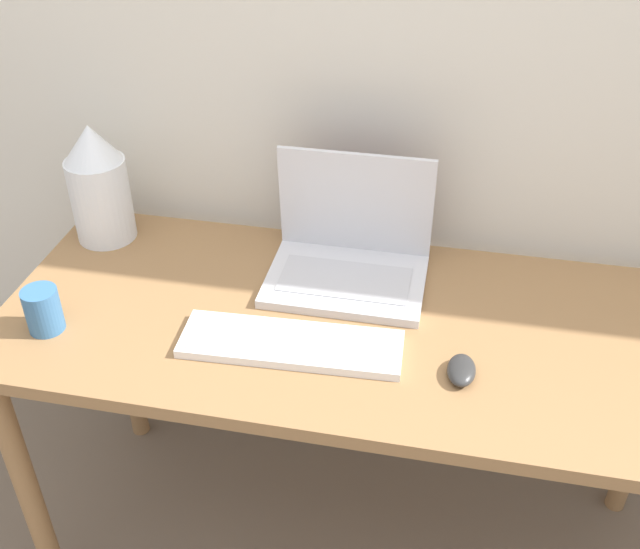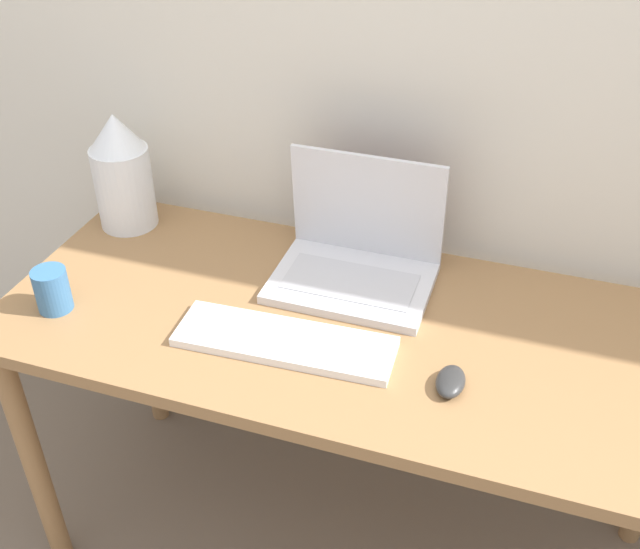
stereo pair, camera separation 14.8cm
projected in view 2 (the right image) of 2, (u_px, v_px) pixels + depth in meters
name	position (u px, v px, depth m)	size (l,w,h in m)	color
wall_back	(417.00, 13.00, 1.51)	(6.00, 0.05, 2.50)	silver
desk	(356.00, 357.00, 1.57)	(1.48, 0.63, 0.73)	olive
laptop	(357.00, 255.00, 1.62)	(0.34, 0.25, 0.27)	silver
keyboard	(285.00, 341.00, 1.46)	(0.44, 0.15, 0.02)	white
mouse	(451.00, 381.00, 1.36)	(0.05, 0.09, 0.03)	#2D2D2D
vase	(122.00, 172.00, 1.76)	(0.14, 0.14, 0.28)	white
mug	(52.00, 290.00, 1.53)	(0.07, 0.07, 0.09)	teal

